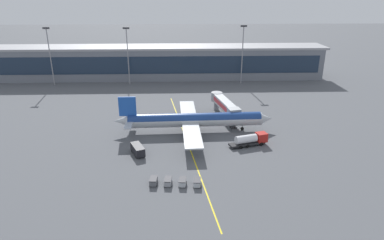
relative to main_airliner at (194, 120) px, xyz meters
name	(u,v)px	position (x,y,z in m)	size (l,w,h in m)	color
ground_plane	(190,143)	(-1.55, -8.27, -3.75)	(700.00, 700.00, 0.00)	#515459
apron_lead_in_line	(187,140)	(-2.31, -6.27, -3.75)	(0.30, 80.00, 0.01)	yellow
terminal_building	(144,62)	(-21.32, 67.32, 3.88)	(172.41, 16.52, 15.23)	slate
main_airliner	(194,120)	(0.00, 0.00, 0.00)	(47.60, 37.90, 11.36)	#B2B7BC
jet_bridge	(224,104)	(10.50, 11.56, 1.01)	(7.59, 20.94, 6.45)	#B2B7BC
fuel_tanker	(251,139)	(15.23, -10.20, -2.01)	(11.07, 5.44, 3.25)	#232326
lavatory_truck	(138,149)	(-15.23, -14.45, -2.33)	(4.42, 6.24, 2.50)	black
baggage_cart_0	(154,181)	(-10.05, -29.19, -2.97)	(1.83, 2.78, 1.48)	#595B60
baggage_cart_1	(168,181)	(-6.86, -29.48, -2.97)	(1.83, 2.78, 1.48)	gray
baggage_cart_2	(183,182)	(-3.68, -29.76, -2.97)	(1.83, 2.78, 1.48)	#B2B7BC
baggage_cart_3	(197,182)	(-0.49, -30.05, -2.97)	(1.83, 2.78, 1.48)	#B2B7BC
apron_light_mast_0	(243,50)	(23.81, 55.36, 11.21)	(2.80, 0.50, 25.87)	gray
apron_light_mast_1	(128,52)	(-26.90, 55.36, 10.86)	(2.80, 0.50, 25.19)	gray
apron_light_mast_2	(50,52)	(-60.71, 55.36, 10.92)	(2.80, 0.50, 25.31)	gray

